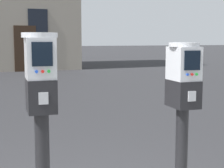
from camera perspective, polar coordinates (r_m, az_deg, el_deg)
parking_meter_near_kerb at (r=2.23m, az=-11.25°, el=-2.83°), size 0.23×0.26×1.36m
parking_meter_twin_adjacent at (r=2.61m, az=11.24°, el=-2.36°), size 0.23×0.26×1.30m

